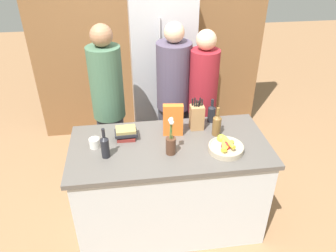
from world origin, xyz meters
TOP-DOWN VIEW (x-y plane):
  - ground_plane at (0.00, 0.00)m, footprint 14.00×14.00m
  - kitchen_island at (0.00, 0.00)m, footprint 1.66×0.81m
  - back_wall_wood at (0.00, 1.75)m, footprint 2.86×0.12m
  - refrigerator at (0.10, 1.39)m, footprint 0.70×0.62m
  - fruit_bowl at (0.44, -0.15)m, footprint 0.29×0.29m
  - knife_block at (0.27, 0.22)m, footprint 0.12×0.10m
  - flower_vase at (-0.01, -0.12)m, footprint 0.08×0.08m
  - cereal_box at (0.05, 0.15)m, footprint 0.18×0.08m
  - coffee_mug at (-0.61, 0.05)m, footprint 0.10×0.11m
  - book_stack at (-0.35, 0.15)m, footprint 0.19×0.15m
  - bottle_oil at (0.42, 0.10)m, footprint 0.07×0.07m
  - bottle_vinegar at (0.43, 0.32)m, footprint 0.07×0.07m
  - bottle_wine at (-0.52, -0.09)m, footprint 0.07×0.07m
  - person_at_sink at (-0.51, 0.67)m, footprint 0.31×0.31m
  - person_in_blue at (0.16, 0.81)m, footprint 0.35×0.35m
  - person_in_red_tee at (0.44, 0.68)m, footprint 0.29×0.29m

SIDE VIEW (x-z plane):
  - ground_plane at x=0.00m, z-range 0.00..0.00m
  - kitchen_island at x=0.00m, z-range 0.00..0.90m
  - fruit_bowl at x=0.44m, z-range 0.88..0.99m
  - coffee_mug at x=-0.61m, z-range 0.90..0.98m
  - person_in_red_tee at x=0.44m, z-range 0.12..1.77m
  - book_stack at x=-0.35m, z-range 0.90..0.99m
  - person_in_blue at x=0.16m, z-range 0.10..1.80m
  - bottle_vinegar at x=0.43m, z-range 0.87..1.10m
  - person_at_sink at x=-0.51m, z-range 0.12..1.86m
  - bottle_wine at x=-0.52m, z-range 0.87..1.13m
  - bottle_oil at x=0.42m, z-range 0.87..1.13m
  - flower_vase at x=-0.01m, z-range 0.84..1.17m
  - knife_block at x=0.27m, z-range 0.86..1.17m
  - refrigerator at x=0.10m, z-range 0.00..2.03m
  - cereal_box at x=0.05m, z-range 0.90..1.18m
  - back_wall_wood at x=0.00m, z-range 0.00..2.60m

